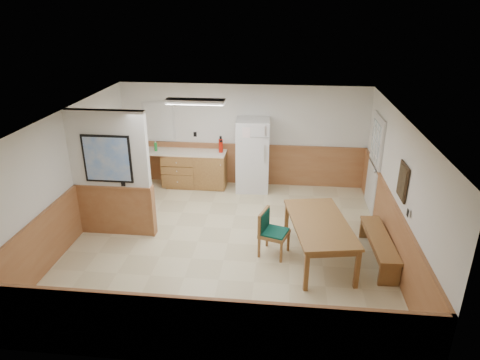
# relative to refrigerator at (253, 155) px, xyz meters

# --- Properties ---
(ground) EXTENTS (6.00, 6.00, 0.00)m
(ground) POSITION_rel_refrigerator_xyz_m (-0.26, -2.63, -0.88)
(ground) COLOR beige
(ground) RESTS_ON ground
(ceiling) EXTENTS (6.00, 6.00, 0.02)m
(ceiling) POSITION_rel_refrigerator_xyz_m (-0.26, -2.63, 1.62)
(ceiling) COLOR white
(ceiling) RESTS_ON back_wall
(back_wall) EXTENTS (6.00, 0.02, 2.50)m
(back_wall) POSITION_rel_refrigerator_xyz_m (-0.26, 0.37, 0.37)
(back_wall) COLOR silver
(back_wall) RESTS_ON ground
(right_wall) EXTENTS (0.02, 6.00, 2.50)m
(right_wall) POSITION_rel_refrigerator_xyz_m (2.74, -2.63, 0.37)
(right_wall) COLOR silver
(right_wall) RESTS_ON ground
(left_wall) EXTENTS (0.02, 6.00, 2.50)m
(left_wall) POSITION_rel_refrigerator_xyz_m (-3.26, -2.63, 0.37)
(left_wall) COLOR silver
(left_wall) RESTS_ON ground
(wainscot_back) EXTENTS (6.00, 0.04, 1.00)m
(wainscot_back) POSITION_rel_refrigerator_xyz_m (-0.26, 0.35, -0.38)
(wainscot_back) COLOR #9B663E
(wainscot_back) RESTS_ON ground
(wainscot_right) EXTENTS (0.04, 6.00, 1.00)m
(wainscot_right) POSITION_rel_refrigerator_xyz_m (2.72, -2.63, -0.38)
(wainscot_right) COLOR #9B663E
(wainscot_right) RESTS_ON ground
(wainscot_left) EXTENTS (0.04, 6.00, 1.00)m
(wainscot_left) POSITION_rel_refrigerator_xyz_m (-3.24, -2.63, -0.38)
(wainscot_left) COLOR #9B663E
(wainscot_left) RESTS_ON ground
(partition_wall) EXTENTS (1.50, 0.20, 2.50)m
(partition_wall) POSITION_rel_refrigerator_xyz_m (-2.51, -2.43, 0.35)
(partition_wall) COLOR silver
(partition_wall) RESTS_ON ground
(kitchen_counter) EXTENTS (2.20, 0.61, 1.00)m
(kitchen_counter) POSITION_rel_refrigerator_xyz_m (-1.47, 0.05, -0.42)
(kitchen_counter) COLOR olive
(kitchen_counter) RESTS_ON ground
(exterior_door) EXTENTS (0.07, 1.02, 2.15)m
(exterior_door) POSITION_rel_refrigerator_xyz_m (2.70, -0.73, 0.17)
(exterior_door) COLOR silver
(exterior_door) RESTS_ON ground
(kitchen_window) EXTENTS (0.80, 0.04, 1.00)m
(kitchen_window) POSITION_rel_refrigerator_xyz_m (-2.36, 0.35, 0.67)
(kitchen_window) COLOR silver
(kitchen_window) RESTS_ON back_wall
(wall_painting) EXTENTS (0.04, 0.50, 0.60)m
(wall_painting) POSITION_rel_refrigerator_xyz_m (2.71, -2.93, 0.67)
(wall_painting) COLOR #302113
(wall_painting) RESTS_ON right_wall
(fluorescent_fixture) EXTENTS (1.20, 0.30, 0.09)m
(fluorescent_fixture) POSITION_rel_refrigerator_xyz_m (-1.06, -1.33, 1.57)
(fluorescent_fixture) COLOR silver
(fluorescent_fixture) RESTS_ON ceiling
(refrigerator) EXTENTS (0.81, 0.74, 1.76)m
(refrigerator) POSITION_rel_refrigerator_xyz_m (0.00, 0.00, 0.00)
(refrigerator) COLOR silver
(refrigerator) RESTS_ON ground
(dining_table) EXTENTS (1.27, 2.02, 0.75)m
(dining_table) POSITION_rel_refrigerator_xyz_m (1.41, -2.98, -0.22)
(dining_table) COLOR olive
(dining_table) RESTS_ON ground
(dining_bench) EXTENTS (0.43, 1.66, 0.45)m
(dining_bench) POSITION_rel_refrigerator_xyz_m (2.48, -2.89, -0.53)
(dining_bench) COLOR olive
(dining_bench) RESTS_ON ground
(dining_chair) EXTENTS (0.77, 0.63, 0.85)m
(dining_chair) POSITION_rel_refrigerator_xyz_m (0.54, -2.88, -0.38)
(dining_chair) COLOR olive
(dining_chair) RESTS_ON ground
(fire_extinguisher) EXTENTS (0.12, 0.12, 0.41)m
(fire_extinguisher) POSITION_rel_refrigerator_xyz_m (-0.78, 0.08, 0.20)
(fire_extinguisher) COLOR #B41709
(fire_extinguisher) RESTS_ON kitchen_counter
(soap_bottle) EXTENTS (0.09, 0.09, 0.21)m
(soap_bottle) POSITION_rel_refrigerator_xyz_m (-2.38, 0.01, 0.13)
(soap_bottle) COLOR #188732
(soap_bottle) RESTS_ON kitchen_counter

